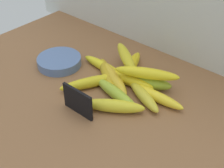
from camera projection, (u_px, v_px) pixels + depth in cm
name	position (u px, v px, depth cm)	size (l,w,h in cm)	color
counter_top	(85.00, 98.00, 99.79)	(110.00, 76.00, 3.00)	brown
chalkboard_sign	(78.00, 102.00, 89.72)	(11.00, 1.80, 8.40)	black
fruit_bowl	(59.00, 61.00, 111.46)	(15.62, 15.62, 3.11)	#5571A5
banana_0	(130.00, 80.00, 101.62)	(17.00, 4.01, 4.01)	yellow
banana_1	(144.00, 96.00, 95.31)	(16.14, 3.49, 3.49)	gold
banana_2	(114.00, 106.00, 91.34)	(18.47, 3.95, 3.95)	yellow
banana_3	(116.00, 94.00, 96.11)	(19.42, 3.64, 3.64)	#9EB931
banana_4	(148.00, 83.00, 100.25)	(15.18, 4.25, 4.25)	#92AD28
banana_5	(103.00, 66.00, 109.07)	(17.59, 3.23, 3.23)	yellow
banana_6	(106.00, 73.00, 105.40)	(17.11, 3.49, 3.49)	gold
banana_7	(113.00, 78.00, 102.84)	(20.02, 3.87, 3.87)	gold
banana_8	(130.00, 67.00, 107.83)	(19.49, 3.90, 3.90)	yellow
banana_9	(91.00, 82.00, 100.95)	(20.43, 3.59, 3.59)	yellow
banana_10	(156.00, 96.00, 95.47)	(19.05, 3.34, 3.34)	yellow
banana_11	(126.00, 57.00, 105.90)	(18.59, 3.67, 3.67)	gold
banana_12	(147.00, 73.00, 97.59)	(20.42, 3.60, 3.60)	yellow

